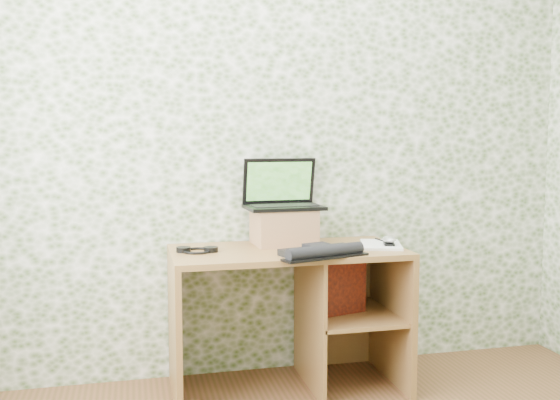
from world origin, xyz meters
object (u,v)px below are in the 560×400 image
object	(u,v)px
desk	(300,297)
riser	(284,227)
laptop	(282,196)
keyboard	(322,251)
notepad	(381,245)

from	to	relation	value
desk	riser	xyz separation A→B (m)	(-0.06, 0.12, 0.36)
desk	riser	size ratio (longest dim) A/B	3.75
laptop	keyboard	xyz separation A→B (m)	(0.10, -0.41, -0.23)
desk	keyboard	distance (m)	0.39
riser	notepad	size ratio (longest dim) A/B	1.09
desk	notepad	xyz separation A→B (m)	(0.43, -0.06, 0.28)
riser	keyboard	bearing A→B (deg)	-74.59
notepad	laptop	bearing A→B (deg)	173.89
laptop	notepad	xyz separation A→B (m)	(0.49, -0.22, -0.25)
riser	laptop	xyz separation A→B (m)	(0.00, 0.04, 0.16)
notepad	desk	bearing A→B (deg)	-170.07
riser	notepad	world-z (taller)	riser
keyboard	notepad	xyz separation A→B (m)	(0.39, 0.19, -0.01)
desk	notepad	distance (m)	0.51
laptop	keyboard	distance (m)	0.48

